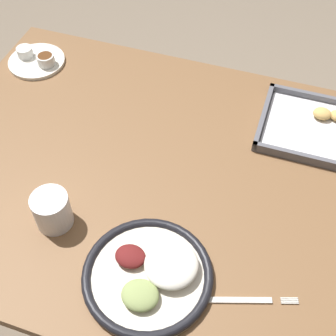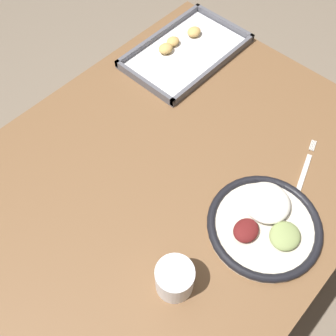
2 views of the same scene
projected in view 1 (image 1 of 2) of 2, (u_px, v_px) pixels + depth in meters
The scene contains 7 objects.
ground_plane at pixel (163, 298), 1.71m from camera, with size 8.00×8.00×0.00m, color #7A6B59.
dining_table at pixel (161, 198), 1.22m from camera, with size 1.20×0.89×0.73m.
dinner_plate at pixel (151, 274), 0.95m from camera, with size 0.27×0.27×0.05m.
fork at pixel (237, 300), 0.93m from camera, with size 0.21×0.08×0.00m.
saucer_plate at pixel (37, 59), 1.39m from camera, with size 0.17×0.17×0.04m.
baking_tray at pixel (336, 132), 1.21m from camera, with size 0.39×0.24×0.03m.
drinking_cup at pixel (52, 210), 1.02m from camera, with size 0.08×0.08×0.09m.
Camera 1 is at (0.24, -0.66, 1.63)m, focal length 50.00 mm.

